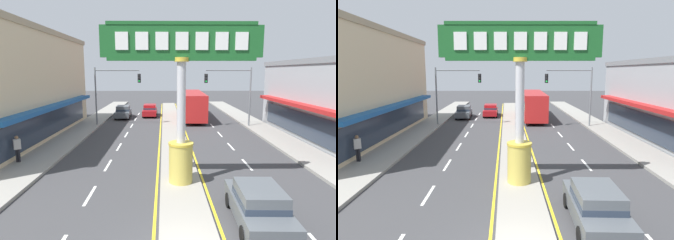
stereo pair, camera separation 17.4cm
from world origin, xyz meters
The scene contains 12 objects.
median_strip centered at (0.00, 18.00, 0.07)m, with size 2.09×52.00×0.14m, color gray.
sidewalk_left centered at (-9.01, 16.00, 0.09)m, with size 2.72×60.00×0.18m, color gray.
sidewalk_right centered at (9.01, 16.00, 0.09)m, with size 2.72×60.00×0.18m, color gray.
lane_markings centered at (0.00, 16.65, 0.00)m, with size 8.83×52.00×0.01m.
district_sign centered at (0.00, 6.10, 4.45)m, with size 7.78×1.27×7.94m.
traffic_light_left_side centered at (-6.28, 22.26, 4.25)m, with size 4.86×0.46×6.20m.
traffic_light_right_side centered at (6.28, 21.38, 4.25)m, with size 4.86×0.46×6.20m.
bus_near_right_lane centered at (2.70, 27.24, 1.87)m, with size 2.83×11.27×3.26m.
sedan_far_right_lane centered at (-2.70, 29.17, 0.79)m, with size 1.84×4.30×1.53m.
sedan_near_left_lane centered at (-6.00, 27.73, 0.79)m, with size 1.95×4.36×1.53m.
sedan_mid_left_lane centered at (2.70, 2.15, 0.79)m, with size 1.94×4.35×1.53m.
pedestrian_near_kerb centered at (-9.95, 9.37, 1.14)m, with size 0.45×0.42×1.69m.
Camera 2 is at (-0.68, -7.88, 5.73)m, focal length 30.49 mm.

